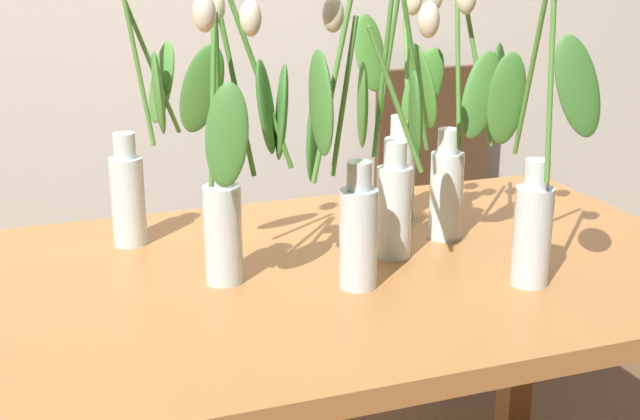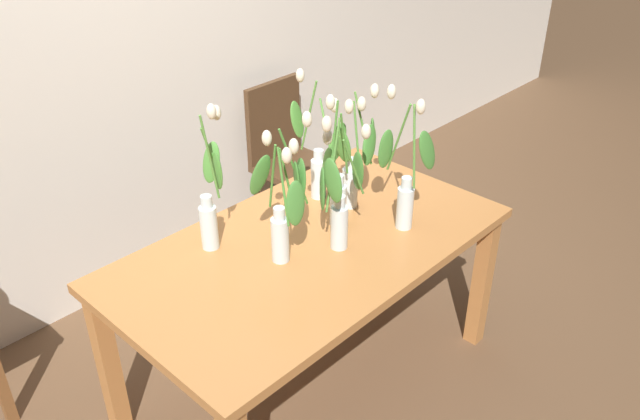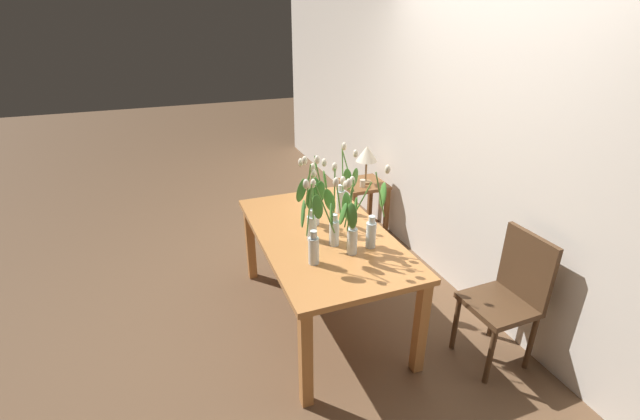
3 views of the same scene
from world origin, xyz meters
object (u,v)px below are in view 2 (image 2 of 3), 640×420
object	(u,v)px
tulip_vase_0	(338,185)
tulip_vase_6	(356,169)
tulip_vase_3	(211,203)
tulip_vase_5	(405,185)
tulip_vase_2	(318,160)
tulip_vase_4	(284,207)
dining_table	(310,262)
dining_chair	(287,152)
tulip_vase_1	(339,203)

from	to	relation	value
tulip_vase_0	tulip_vase_6	size ratio (longest dim) A/B	1.04
tulip_vase_3	tulip_vase_5	bearing A→B (deg)	-36.91
tulip_vase_2	tulip_vase_4	distance (m)	0.49
dining_table	tulip_vase_5	xyz separation A→B (m)	(0.36, -0.19, 0.28)
dining_chair	tulip_vase_4	bearing A→B (deg)	-133.87
tulip_vase_1	tulip_vase_3	size ratio (longest dim) A/B	1.00
tulip_vase_2	tulip_vase_4	xyz separation A→B (m)	(-0.43, -0.23, 0.04)
tulip_vase_0	tulip_vase_3	world-z (taller)	tulip_vase_3
dining_table	tulip_vase_6	world-z (taller)	tulip_vase_6
tulip_vase_6	dining_table	bearing A→B (deg)	-170.18
tulip_vase_1	tulip_vase_5	bearing A→B (deg)	-15.18
tulip_vase_2	tulip_vase_1	bearing A→B (deg)	-125.07
tulip_vase_5	dining_chair	xyz separation A→B (m)	(0.47, 1.18, -0.41)
tulip_vase_0	tulip_vase_5	size ratio (longest dim) A/B	1.00
tulip_vase_1	tulip_vase_3	world-z (taller)	same
tulip_vase_1	tulip_vase_6	xyz separation A→B (m)	(0.29, 0.16, -0.02)
dining_chair	tulip_vase_6	bearing A→B (deg)	-117.13
tulip_vase_4	dining_chair	world-z (taller)	tulip_vase_4
tulip_vase_3	tulip_vase_4	distance (m)	0.31
tulip_vase_6	tulip_vase_3	bearing A→B (deg)	160.25
tulip_vase_2	dining_chair	size ratio (longest dim) A/B	0.61
dining_table	tulip_vase_2	distance (m)	0.46
tulip_vase_1	tulip_vase_2	world-z (taller)	tulip_vase_1
tulip_vase_4	dining_table	bearing A→B (deg)	2.20
tulip_vase_1	tulip_vase_2	xyz separation A→B (m)	(0.23, 0.33, -0.02)
tulip_vase_0	dining_chair	world-z (taller)	tulip_vase_0
dining_table	tulip_vase_0	bearing A→B (deg)	6.33
tulip_vase_0	dining_chair	xyz separation A→B (m)	(0.64, 0.97, -0.40)
tulip_vase_0	tulip_vase_2	xyz separation A→B (m)	(0.10, 0.21, 0.00)
tulip_vase_2	tulip_vase_3	xyz separation A→B (m)	(-0.55, 0.05, -0.00)
tulip_vase_0	tulip_vase_3	distance (m)	0.51
tulip_vase_2	tulip_vase_6	distance (m)	0.18
tulip_vase_0	tulip_vase_1	bearing A→B (deg)	-136.16
tulip_vase_1	tulip_vase_2	size ratio (longest dim) A/B	1.02
tulip_vase_2	tulip_vase_5	distance (m)	0.42
tulip_vase_2	dining_chair	bearing A→B (deg)	55.04
tulip_vase_4	tulip_vase_1	bearing A→B (deg)	-27.39
dining_table	tulip_vase_6	bearing A→B (deg)	9.82
dining_table	tulip_vase_5	distance (m)	0.49
tulip_vase_1	dining_chair	size ratio (longest dim) A/B	0.63
tulip_vase_4	tulip_vase_6	size ratio (longest dim) A/B	1.04
tulip_vase_3	dining_chair	size ratio (longest dim) A/B	0.63
tulip_vase_1	tulip_vase_5	xyz separation A→B (m)	(0.30, -0.08, -0.01)
dining_table	tulip_vase_3	size ratio (longest dim) A/B	2.74
tulip_vase_6	dining_chair	size ratio (longest dim) A/B	0.60
tulip_vase_5	tulip_vase_3	bearing A→B (deg)	143.09
tulip_vase_2	dining_chair	distance (m)	1.02
tulip_vase_2	tulip_vase_4	bearing A→B (deg)	-151.16
tulip_vase_3	tulip_vase_4	xyz separation A→B (m)	(0.12, -0.28, 0.04)
dining_chair	tulip_vase_0	bearing A→B (deg)	-123.28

